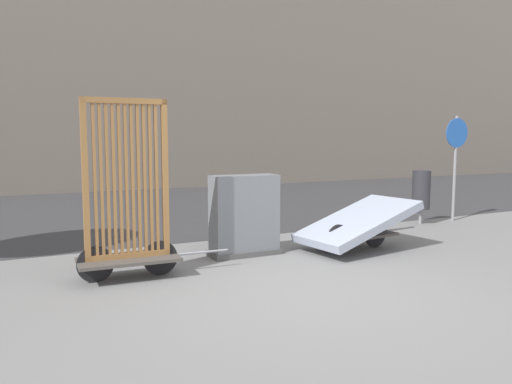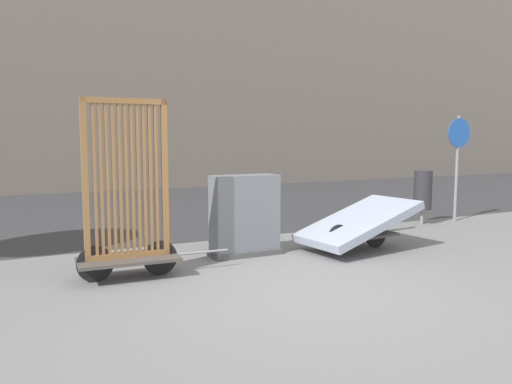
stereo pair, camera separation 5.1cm
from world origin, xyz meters
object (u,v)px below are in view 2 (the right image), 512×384
Objects in this scene: bike_cart_with_mattress at (358,224)px; sign_post at (458,152)px; bike_cart_with_bedframe at (128,212)px; utility_cabinet at (245,218)px; trash_bin at (423,190)px.

bike_cart_with_mattress is 1.01× the size of sign_post.
bike_cart_with_bedframe is at bearing -169.20° from sign_post.
bike_cart_with_bedframe is at bearing -164.54° from utility_cabinet.
utility_cabinet is 1.10× the size of trash_bin.
bike_cart_with_mattress is 1.79m from utility_cabinet.
sign_post is (3.62, 1.36, 1.05)m from bike_cart_with_mattress.
trash_bin is (6.22, 1.37, -0.15)m from bike_cart_with_bedframe.
utility_cabinet reaches higher than bike_cart_with_mattress.
bike_cart_with_bedframe is 6.37m from trash_bin.
utility_cabinet reaches higher than trash_bin.
bike_cart_with_bedframe is at bearing -167.54° from trash_bin.
bike_cart_with_bedframe is 1.00× the size of sign_post.
utility_cabinet is at bearing -168.81° from trash_bin.
utility_cabinet is (1.82, 0.50, -0.28)m from bike_cart_with_bedframe.
sign_post is at bearing 9.17° from utility_cabinet.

